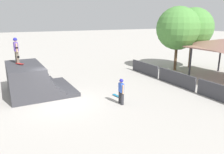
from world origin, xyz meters
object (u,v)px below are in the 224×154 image
Objects in this scene: skater_on_deck at (16,49)px; tree_far_back at (178,28)px; skateboard_on_ground at (117,96)px; tree_beside_pavilion at (193,28)px; skateboard_on_deck at (20,64)px; bystander_walking at (121,89)px.

tree_far_back is (-0.03, 14.38, 1.06)m from skater_on_deck.
tree_beside_pavilion reaches higher than skateboard_on_ground.
skater_on_deck is 16.66m from tree_beside_pavilion.
tree_beside_pavilion is (-0.76, 16.54, 1.98)m from skateboard_on_deck.
bystander_walking is at bearing -64.26° from tree_beside_pavilion.
skateboard_on_deck is at bearing 52.30° from bystander_walking.
bystander_walking is 0.26× the size of tree_beside_pavilion.
skateboard_on_ground is 10.58m from tree_far_back.
skateboard_on_deck reaches higher than skateboard_on_ground.
bystander_walking is at bearing 38.00° from skater_on_deck.
skater_on_deck is 2.06× the size of skateboard_on_ground.
skateboard_on_deck is 0.50× the size of bystander_walking.
tree_beside_pavilion is at bearing 84.87° from skater_on_deck.
skater_on_deck is 1.07m from skateboard_on_deck.
skateboard_on_deck is 16.68m from tree_beside_pavilion.
skateboard_on_deck is 0.13× the size of tree_far_back.
tree_beside_pavilion is at bearing 95.93° from tree_far_back.
tree_far_back is at bearing -75.55° from skateboard_on_ground.
bystander_walking is 1.85× the size of skateboard_on_ground.
bystander_walking is at bearing 21.68° from skateboard_on_deck.
tree_far_back reaches higher than bystander_walking.
skater_on_deck is 1.11× the size of bystander_walking.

